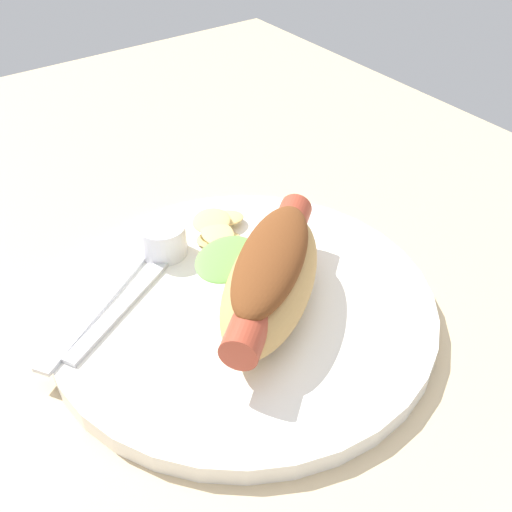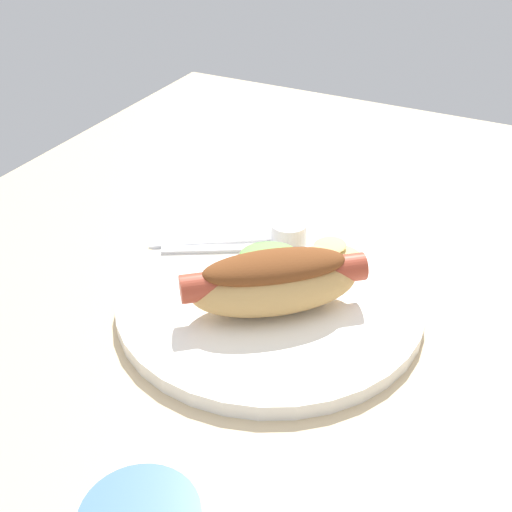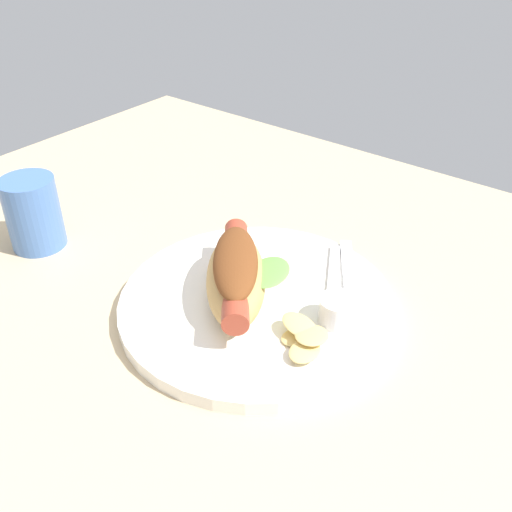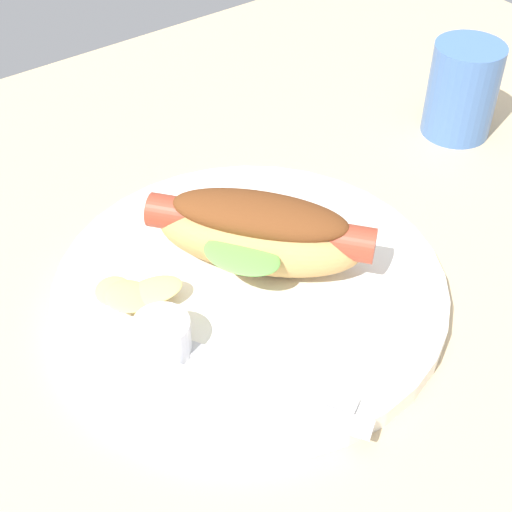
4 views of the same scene
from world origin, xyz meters
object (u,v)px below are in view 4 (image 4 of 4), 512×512
(fork, at_px, (252,371))
(hot_dog, at_px, (259,231))
(sauce_ramekin, at_px, (162,337))
(drinking_cup, at_px, (462,90))
(plate, at_px, (253,287))
(chips_pile, at_px, (137,295))
(knife, at_px, (258,397))

(fork, bearing_deg, hot_dog, -68.09)
(sauce_ramekin, distance_m, fork, 0.07)
(sauce_ramekin, bearing_deg, drinking_cup, -167.44)
(plate, distance_m, drinking_cup, 0.31)
(sauce_ramekin, xyz_separation_m, drinking_cup, (-0.40, -0.09, 0.02))
(fork, bearing_deg, chips_pile, -13.13)
(plate, distance_m, knife, 0.11)
(hot_dog, bearing_deg, chips_pile, 41.31)
(sauce_ramekin, height_order, chips_pile, sauce_ramekin)
(chips_pile, bearing_deg, knife, 99.29)
(hot_dog, bearing_deg, fork, 101.84)
(hot_dog, bearing_deg, knife, 103.99)
(plate, relative_size, chips_pile, 4.62)
(fork, bearing_deg, knife, 125.09)
(chips_pile, distance_m, drinking_cup, 0.39)
(plate, relative_size, hot_dog, 1.85)
(plate, distance_m, hot_dog, 0.05)
(knife, bearing_deg, chips_pile, -24.19)
(plate, bearing_deg, fork, 53.60)
(fork, distance_m, knife, 0.02)
(plate, bearing_deg, hot_dog, -140.37)
(plate, bearing_deg, knife, 55.65)
(fork, xyz_separation_m, knife, (0.01, 0.02, -0.00))
(sauce_ramekin, distance_m, drinking_cup, 0.41)
(hot_dog, bearing_deg, plate, 90.39)
(sauce_ramekin, distance_m, chips_pile, 0.05)
(fork, distance_m, drinking_cup, 0.39)
(plate, xyz_separation_m, fork, (0.05, 0.07, 0.01))
(sauce_ramekin, xyz_separation_m, chips_pile, (-0.01, -0.05, -0.00))
(plate, xyz_separation_m, knife, (0.06, 0.09, 0.01))
(knife, bearing_deg, drinking_cup, -99.84)
(hot_dog, xyz_separation_m, sauce_ramekin, (0.11, 0.03, -0.02))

